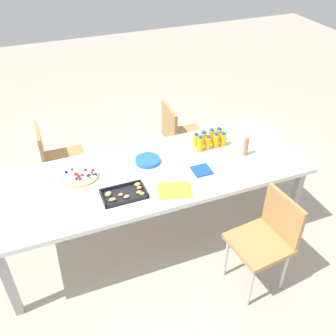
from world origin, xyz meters
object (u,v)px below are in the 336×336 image
Objects in this scene: party_table at (152,177)px; chair_near_left at (180,134)px; chair_near_right at (56,157)px; juice_bottle_0 at (219,135)px; fruit_pizza at (80,175)px; juice_bottle_7 at (200,144)px; plate_stack at (148,160)px; juice_bottle_4 at (223,139)px; juice_bottle_3 at (196,140)px; juice_bottle_2 at (204,138)px; chair_far_left at (267,236)px; juice_bottle_5 at (216,141)px; cardboard_tube at (246,146)px; napkin_stack at (202,170)px; juice_bottle_6 at (208,143)px; snack_tray at (124,194)px; juice_bottle_1 at (211,136)px; paper_folder at (175,190)px.

party_table is 3.11× the size of chair_near_left.
juice_bottle_0 reaches higher than chair_near_right.
fruit_pizza reaches higher than party_table.
plate_stack is at bearing -0.43° from juice_bottle_7.
juice_bottle_3 is at bearing -17.70° from juice_bottle_4.
juice_bottle_2 is 0.64× the size of plate_stack.
chair_far_left is 6.19× the size of juice_bottle_2.
juice_bottle_3 is 0.17m from juice_bottle_5.
juice_bottle_3 is 0.44× the size of fruit_pizza.
juice_bottle_2 is 0.39m from cardboard_tube.
cardboard_tube is (-0.82, 0.20, 0.07)m from plate_stack.
plate_stack is at bearing -36.91° from napkin_stack.
juice_bottle_5 is at bearing 135.61° from juice_bottle_2.
juice_bottle_0 is 1.02× the size of juice_bottle_6.
party_table is at bearing 21.24° from juice_bottle_2.
cardboard_tube reaches higher than juice_bottle_2.
fruit_pizza is at bearing -53.69° from snack_tray.
party_table is at bearing 164.21° from fruit_pizza.
juice_bottle_1 is at bearing -172.68° from plate_stack.
snack_tray is at bearing 52.22° from chair_far_left.
juice_bottle_4 reaches higher than chair_far_left.
plate_stack is at bearing 28.08° from chair_far_left.
juice_bottle_2 is 1.13m from fruit_pizza.
snack_tray is 2.21× the size of napkin_stack.
juice_bottle_3 is at bearing -151.88° from snack_tray.
juice_bottle_3 and juice_bottle_4 have the same top height.
juice_bottle_1 reaches higher than juice_bottle_0.
chair_near_left is 6.26× the size of juice_bottle_3.
cardboard_tube is at bearing 166.05° from plate_stack.
cardboard_tube reaches higher than juice_bottle_1.
napkin_stack is (0.20, 0.94, 0.23)m from chair_near_left.
plate_stack is (0.56, -0.00, -0.05)m from juice_bottle_6.
plate_stack is at bearing -96.77° from party_table.
juice_bottle_0 is (-0.72, -0.22, 0.12)m from party_table.
juice_bottle_7 is 0.45× the size of snack_tray.
juice_bottle_2 is 1.01× the size of juice_bottle_3.
juice_bottle_0 is 0.79× the size of cardboard_tube.
napkin_stack is at bearing -153.37° from paper_folder.
snack_tray is 0.68m from napkin_stack.
juice_bottle_4 reaches higher than snack_tray.
party_table is at bearing 39.93° from chair_near_right.
juice_bottle_3 reaches higher than chair_near_left.
juice_bottle_2 reaches higher than snack_tray.
party_table is 0.36m from snack_tray.
juice_bottle_5 is at bearing 154.21° from juice_bottle_3.
cardboard_tube reaches higher than juice_bottle_5.
chair_near_left is at bearing -102.25° from napkin_stack.
party_table is 19.45× the size of juice_bottle_3.
snack_tray is (0.93, -0.57, 0.24)m from chair_far_left.
juice_bottle_7 is at bearing 1.98° from juice_bottle_5.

